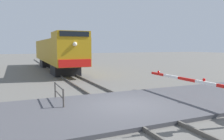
% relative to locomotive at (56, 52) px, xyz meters
% --- Properties ---
extents(ground_plane, '(160.00, 160.00, 0.00)m').
position_rel_locomotive_xyz_m(ground_plane, '(0.00, -17.42, -2.12)').
color(ground_plane, '#605E59').
extents(rail_track_left, '(0.08, 80.00, 0.15)m').
position_rel_locomotive_xyz_m(rail_track_left, '(-0.72, -17.42, -2.04)').
color(rail_track_left, '#59544C').
rests_on(rail_track_left, ground_plane).
extents(rail_track_right, '(0.08, 80.00, 0.15)m').
position_rel_locomotive_xyz_m(rail_track_right, '(0.72, -17.42, -2.04)').
color(rail_track_right, '#59544C').
rests_on(rail_track_right, ground_plane).
extents(road_surface, '(36.00, 5.42, 0.16)m').
position_rel_locomotive_xyz_m(road_surface, '(0.00, -17.42, -2.04)').
color(road_surface, '#47474C').
rests_on(road_surface, ground_plane).
extents(locomotive, '(2.81, 17.78, 4.01)m').
position_rel_locomotive_xyz_m(locomotive, '(0.00, 0.00, 0.00)').
color(locomotive, black).
rests_on(locomotive, ground_plane).
extents(crossing_gate, '(0.36, 7.02, 1.27)m').
position_rel_locomotive_xyz_m(crossing_gate, '(3.63, -19.57, -1.31)').
color(crossing_gate, silver).
rests_on(crossing_gate, ground_plane).
extents(guard_railing, '(0.08, 2.14, 0.95)m').
position_rel_locomotive_xyz_m(guard_railing, '(-2.63, -15.73, -1.51)').
color(guard_railing, '#4C4742').
rests_on(guard_railing, ground_plane).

